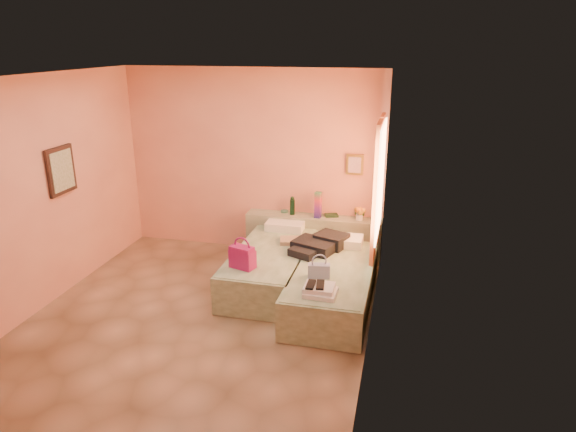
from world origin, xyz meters
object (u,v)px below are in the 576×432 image
(headboard_ledge, at_px, (313,236))
(flower_vase, at_px, (360,212))
(water_bottle, at_px, (292,206))
(blue_handbag, at_px, (319,271))
(bed_left, at_px, (272,267))
(magenta_handbag, at_px, (242,257))
(towel_stack, at_px, (321,291))
(green_book, at_px, (331,215))
(bed_right, at_px, (333,287))

(headboard_ledge, bearing_deg, flower_vase, -0.37)
(water_bottle, relative_size, blue_handbag, 1.03)
(flower_vase, distance_m, blue_handbag, 1.77)
(bed_left, distance_m, blue_handbag, 1.08)
(blue_handbag, bearing_deg, flower_vase, 71.07)
(magenta_handbag, distance_m, towel_stack, 1.17)
(green_book, relative_size, flower_vase, 0.80)
(bed_right, bearing_deg, bed_left, 156.18)
(bed_left, relative_size, water_bottle, 7.52)
(bed_right, relative_size, towel_stack, 5.71)
(headboard_ledge, bearing_deg, green_book, 13.34)
(water_bottle, bearing_deg, towel_stack, -69.47)
(green_book, xyz_separation_m, flower_vase, (0.42, -0.07, 0.10))
(flower_vase, bearing_deg, bed_right, -96.39)
(bed_right, xyz_separation_m, magenta_handbag, (-1.10, -0.23, 0.39))
(green_book, distance_m, towel_stack, 2.25)
(green_book, xyz_separation_m, blue_handbag, (0.13, -1.80, -0.08))
(water_bottle, xyz_separation_m, magenta_handbag, (-0.24, -1.70, -0.14))
(headboard_ledge, relative_size, bed_right, 1.02)
(bed_right, relative_size, green_book, 10.43)
(bed_left, xyz_separation_m, towel_stack, (0.86, -1.12, 0.30))
(bed_right, bearing_deg, water_bottle, 120.63)
(green_book, distance_m, blue_handbag, 1.81)
(headboard_ledge, bearing_deg, bed_left, -109.65)
(water_bottle, bearing_deg, bed_right, -59.84)
(bed_left, relative_size, flower_vase, 8.38)
(blue_handbag, bearing_deg, bed_left, 128.80)
(bed_right, height_order, magenta_handbag, magenta_handbag)
(bed_right, height_order, green_book, green_book)
(bed_right, distance_m, magenta_handbag, 1.19)
(bed_left, bearing_deg, green_book, 60.63)
(water_bottle, xyz_separation_m, blue_handbag, (0.72, -1.75, -0.20))
(bed_right, distance_m, towel_stack, 0.77)
(bed_right, bearing_deg, blue_handbag, -114.56)
(blue_handbag, xyz_separation_m, towel_stack, (0.10, -0.43, -0.03))
(flower_vase, bearing_deg, magenta_handbag, -126.86)
(headboard_ledge, xyz_separation_m, bed_left, (-0.38, -1.05, -0.08))
(bed_right, relative_size, flower_vase, 8.38)
(headboard_ledge, relative_size, flower_vase, 8.59)
(water_bottle, xyz_separation_m, green_book, (0.59, 0.05, -0.12))
(magenta_handbag, height_order, blue_handbag, magenta_handbag)
(headboard_ledge, xyz_separation_m, water_bottle, (-0.33, 0.01, 0.46))
(magenta_handbag, distance_m, blue_handbag, 0.97)
(bed_left, height_order, green_book, green_book)
(magenta_handbag, relative_size, blue_handbag, 1.18)
(flower_vase, height_order, magenta_handbag, flower_vase)
(headboard_ledge, relative_size, green_book, 10.69)
(bed_left, distance_m, towel_stack, 1.45)
(headboard_ledge, height_order, towel_stack, headboard_ledge)
(water_bottle, distance_m, towel_stack, 2.34)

